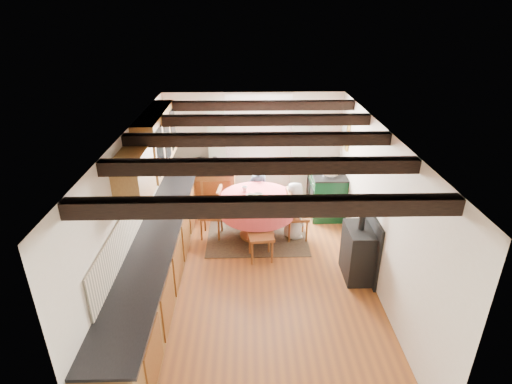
{
  "coord_description": "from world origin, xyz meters",
  "views": [
    {
      "loc": [
        -0.15,
        -5.27,
        3.98
      ],
      "look_at": [
        0.0,
        0.8,
        1.15
      ],
      "focal_mm": 28.49,
      "sensor_mm": 36.0,
      "label": 1
    }
  ],
  "objects_px": {
    "dining_table": "(257,217)",
    "child_far": "(258,191)",
    "cast_iron_stove": "(360,239)",
    "child_right": "(294,211)",
    "chair_near": "(261,234)",
    "cup": "(245,189)",
    "chair_left": "(211,212)",
    "aga_range": "(326,192)",
    "chair_right": "(297,214)"
  },
  "relations": [
    {
      "from": "chair_right",
      "to": "cast_iron_stove",
      "type": "height_order",
      "value": "cast_iron_stove"
    },
    {
      "from": "chair_left",
      "to": "cast_iron_stove",
      "type": "distance_m",
      "value": 2.73
    },
    {
      "from": "chair_right",
      "to": "child_far",
      "type": "xyz_separation_m",
      "value": [
        -0.69,
        0.87,
        0.08
      ]
    },
    {
      "from": "chair_left",
      "to": "child_right",
      "type": "bearing_deg",
      "value": 93.3
    },
    {
      "from": "chair_near",
      "to": "child_far",
      "type": "bearing_deg",
      "value": 83.6
    },
    {
      "from": "chair_near",
      "to": "child_right",
      "type": "distance_m",
      "value": 0.95
    },
    {
      "from": "aga_range",
      "to": "child_far",
      "type": "xyz_separation_m",
      "value": [
        -1.4,
        -0.12,
        0.1
      ]
    },
    {
      "from": "cast_iron_stove",
      "to": "chair_near",
      "type": "bearing_deg",
      "value": 160.91
    },
    {
      "from": "chair_left",
      "to": "cup",
      "type": "xyz_separation_m",
      "value": [
        0.62,
        0.21,
        0.38
      ]
    },
    {
      "from": "chair_near",
      "to": "cup",
      "type": "xyz_separation_m",
      "value": [
        -0.27,
        0.98,
        0.39
      ]
    },
    {
      "from": "child_far",
      "to": "cup",
      "type": "height_order",
      "value": "child_far"
    },
    {
      "from": "cup",
      "to": "cast_iron_stove",
      "type": "bearing_deg",
      "value": -40.29
    },
    {
      "from": "aga_range",
      "to": "child_far",
      "type": "relative_size",
      "value": 0.9
    },
    {
      "from": "chair_right",
      "to": "child_right",
      "type": "xyz_separation_m",
      "value": [
        -0.05,
        0.03,
        0.06
      ]
    },
    {
      "from": "dining_table",
      "to": "chair_left",
      "type": "relative_size",
      "value": 1.39
    },
    {
      "from": "chair_near",
      "to": "cast_iron_stove",
      "type": "xyz_separation_m",
      "value": [
        1.5,
        -0.52,
        0.19
      ]
    },
    {
      "from": "dining_table",
      "to": "aga_range",
      "type": "bearing_deg",
      "value": 32.85
    },
    {
      "from": "chair_right",
      "to": "cup",
      "type": "xyz_separation_m",
      "value": [
        -0.95,
        0.31,
        0.38
      ]
    },
    {
      "from": "chair_right",
      "to": "child_far",
      "type": "bearing_deg",
      "value": 34.71
    },
    {
      "from": "cast_iron_stove",
      "to": "child_far",
      "type": "distance_m",
      "value": 2.56
    },
    {
      "from": "chair_near",
      "to": "aga_range",
      "type": "xyz_separation_m",
      "value": [
        1.39,
        1.66,
        -0.01
      ]
    },
    {
      "from": "chair_left",
      "to": "chair_right",
      "type": "relative_size",
      "value": 1.01
    },
    {
      "from": "dining_table",
      "to": "aga_range",
      "type": "height_order",
      "value": "aga_range"
    },
    {
      "from": "chair_left",
      "to": "cup",
      "type": "height_order",
      "value": "chair_left"
    },
    {
      "from": "aga_range",
      "to": "cup",
      "type": "distance_m",
      "value": 1.84
    },
    {
      "from": "chair_near",
      "to": "chair_left",
      "type": "distance_m",
      "value": 1.18
    },
    {
      "from": "child_far",
      "to": "child_right",
      "type": "bearing_deg",
      "value": 112.07
    },
    {
      "from": "child_right",
      "to": "cup",
      "type": "xyz_separation_m",
      "value": [
        -0.9,
        0.28,
        0.32
      ]
    },
    {
      "from": "aga_range",
      "to": "child_far",
      "type": "height_order",
      "value": "child_far"
    },
    {
      "from": "chair_left",
      "to": "child_far",
      "type": "xyz_separation_m",
      "value": [
        0.88,
        0.77,
        0.08
      ]
    },
    {
      "from": "chair_right",
      "to": "child_right",
      "type": "height_order",
      "value": "child_right"
    },
    {
      "from": "child_far",
      "to": "cup",
      "type": "distance_m",
      "value": 0.69
    },
    {
      "from": "child_far",
      "to": "child_right",
      "type": "height_order",
      "value": "child_far"
    },
    {
      "from": "cast_iron_stove",
      "to": "child_right",
      "type": "height_order",
      "value": "cast_iron_stove"
    },
    {
      "from": "aga_range",
      "to": "chair_left",
      "type": "bearing_deg",
      "value": -158.83
    },
    {
      "from": "cast_iron_stove",
      "to": "child_right",
      "type": "xyz_separation_m",
      "value": [
        -0.87,
        1.22,
        -0.13
      ]
    },
    {
      "from": "cast_iron_stove",
      "to": "child_far",
      "type": "xyz_separation_m",
      "value": [
        -1.51,
        2.06,
        -0.11
      ]
    },
    {
      "from": "dining_table",
      "to": "child_right",
      "type": "bearing_deg",
      "value": -2.35
    },
    {
      "from": "cup",
      "to": "chair_near",
      "type": "bearing_deg",
      "value": -74.69
    },
    {
      "from": "cast_iron_stove",
      "to": "child_right",
      "type": "relative_size",
      "value": 1.23
    },
    {
      "from": "cast_iron_stove",
      "to": "child_far",
      "type": "bearing_deg",
      "value": 126.23
    },
    {
      "from": "chair_left",
      "to": "child_far",
      "type": "distance_m",
      "value": 1.17
    },
    {
      "from": "aga_range",
      "to": "cast_iron_stove",
      "type": "height_order",
      "value": "cast_iron_stove"
    },
    {
      "from": "chair_near",
      "to": "chair_left",
      "type": "height_order",
      "value": "chair_left"
    },
    {
      "from": "chair_left",
      "to": "cup",
      "type": "bearing_deg",
      "value": 114.67
    },
    {
      "from": "dining_table",
      "to": "cast_iron_stove",
      "type": "relative_size",
      "value": 1.01
    },
    {
      "from": "chair_near",
      "to": "child_right",
      "type": "height_order",
      "value": "child_right"
    },
    {
      "from": "chair_near",
      "to": "chair_left",
      "type": "bearing_deg",
      "value": 132.43
    },
    {
      "from": "dining_table",
      "to": "child_far",
      "type": "xyz_separation_m",
      "value": [
        0.04,
        0.81,
        0.16
      ]
    },
    {
      "from": "dining_table",
      "to": "chair_right",
      "type": "relative_size",
      "value": 1.4
    }
  ]
}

